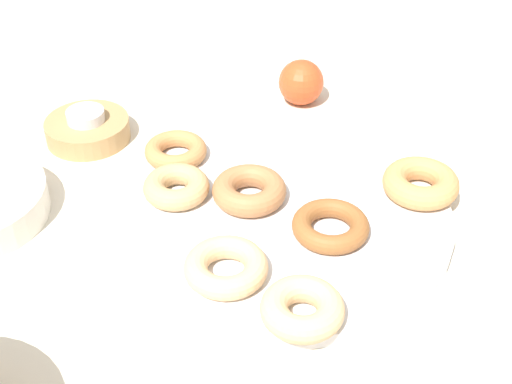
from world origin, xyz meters
TOP-DOWN VIEW (x-y plane):
  - ground_plane at (0.00, 0.00)m, footprint 2.40×2.40m
  - donut_plate at (0.00, 0.00)m, footprint 0.41×0.41m
  - donut_0 at (0.14, 0.10)m, footprint 0.09×0.09m
  - donut_1 at (0.06, 0.11)m, footprint 0.09×0.09m
  - donut_2 at (0.03, 0.03)m, footprint 0.12×0.12m
  - donut_3 at (-0.17, 0.03)m, footprint 0.10×0.10m
  - donut_4 at (-0.09, 0.09)m, footprint 0.12×0.12m
  - donut_5 at (-0.02, -0.17)m, footprint 0.09×0.09m
  - donut_6 at (-0.06, -0.04)m, footprint 0.09×0.09m
  - candle_holder at (0.24, 0.20)m, footprint 0.12×0.12m
  - tealight at (0.24, 0.20)m, footprint 0.05×0.05m
  - apple at (0.25, -0.12)m, footprint 0.07×0.07m

SIDE VIEW (x-z plane):
  - ground_plane at x=0.00m, z-range 0.00..0.00m
  - donut_plate at x=0.00m, z-range 0.00..0.02m
  - candle_holder at x=0.24m, z-range 0.00..0.03m
  - donut_0 at x=0.14m, z-range 0.02..0.04m
  - donut_6 at x=-0.06m, z-range 0.02..0.04m
  - donut_4 at x=-0.09m, z-range 0.02..0.04m
  - donut_1 at x=0.06m, z-range 0.02..0.04m
  - donut_2 at x=0.03m, z-range 0.02..0.05m
  - donut_3 at x=-0.17m, z-range 0.02..0.05m
  - donut_5 at x=-0.02m, z-range 0.02..0.05m
  - apple at x=0.25m, z-range 0.00..0.07m
  - tealight at x=0.24m, z-range 0.03..0.04m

